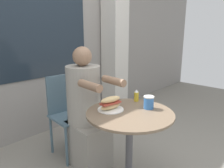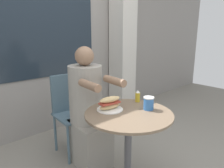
{
  "view_description": "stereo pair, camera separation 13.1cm",
  "coord_description": "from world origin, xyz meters",
  "px_view_note": "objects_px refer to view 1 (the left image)",
  "views": [
    {
      "loc": [
        -1.3,
        -1.03,
        1.36
      ],
      "look_at": [
        0.0,
        0.2,
        0.9
      ],
      "focal_mm": 35.0,
      "sensor_mm": 36.0,
      "label": 1
    },
    {
      "loc": [
        -1.21,
        -1.12,
        1.36
      ],
      "look_at": [
        0.0,
        0.2,
        0.9
      ],
      "focal_mm": 35.0,
      "sensor_mm": 36.0,
      "label": 2
    }
  ],
  "objects_px": {
    "seated_diner": "(86,116)",
    "sandwich_on_plate": "(111,104)",
    "cafe_table": "(129,133)",
    "condiment_bottle": "(136,96)",
    "diner_chair": "(67,107)",
    "drink_cup": "(149,102)"
  },
  "relations": [
    {
      "from": "sandwich_on_plate",
      "to": "seated_diner",
      "type": "bearing_deg",
      "value": 82.07
    },
    {
      "from": "seated_diner",
      "to": "drink_cup",
      "type": "relative_size",
      "value": 11.03
    },
    {
      "from": "drink_cup",
      "to": "condiment_bottle",
      "type": "relative_size",
      "value": 0.98
    },
    {
      "from": "cafe_table",
      "to": "drink_cup",
      "type": "bearing_deg",
      "value": -19.67
    },
    {
      "from": "cafe_table",
      "to": "seated_diner",
      "type": "bearing_deg",
      "value": 91.75
    },
    {
      "from": "seated_diner",
      "to": "sandwich_on_plate",
      "type": "bearing_deg",
      "value": 87.3
    },
    {
      "from": "seated_diner",
      "to": "condiment_bottle",
      "type": "distance_m",
      "value": 0.54
    },
    {
      "from": "cafe_table",
      "to": "condiment_bottle",
      "type": "height_order",
      "value": "condiment_bottle"
    },
    {
      "from": "condiment_bottle",
      "to": "cafe_table",
      "type": "bearing_deg",
      "value": -152.81
    },
    {
      "from": "diner_chair",
      "to": "drink_cup",
      "type": "relative_size",
      "value": 8.02
    },
    {
      "from": "seated_diner",
      "to": "sandwich_on_plate",
      "type": "relative_size",
      "value": 5.51
    },
    {
      "from": "sandwich_on_plate",
      "to": "cafe_table",
      "type": "bearing_deg",
      "value": -64.78
    },
    {
      "from": "cafe_table",
      "to": "condiment_bottle",
      "type": "bearing_deg",
      "value": 27.19
    },
    {
      "from": "drink_cup",
      "to": "cafe_table",
      "type": "bearing_deg",
      "value": 160.33
    },
    {
      "from": "diner_chair",
      "to": "sandwich_on_plate",
      "type": "bearing_deg",
      "value": 90.13
    },
    {
      "from": "diner_chair",
      "to": "sandwich_on_plate",
      "type": "distance_m",
      "value": 0.77
    },
    {
      "from": "seated_diner",
      "to": "sandwich_on_plate",
      "type": "height_order",
      "value": "seated_diner"
    },
    {
      "from": "sandwich_on_plate",
      "to": "drink_cup",
      "type": "height_order",
      "value": "sandwich_on_plate"
    },
    {
      "from": "drink_cup",
      "to": "sandwich_on_plate",
      "type": "bearing_deg",
      "value": 139.06
    },
    {
      "from": "diner_chair",
      "to": "condiment_bottle",
      "type": "height_order",
      "value": "diner_chair"
    },
    {
      "from": "diner_chair",
      "to": "cafe_table",
      "type": "bearing_deg",
      "value": 95.55
    },
    {
      "from": "seated_diner",
      "to": "condiment_bottle",
      "type": "bearing_deg",
      "value": 129.58
    }
  ]
}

